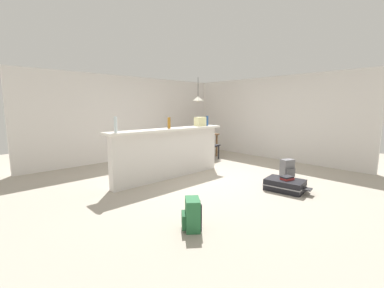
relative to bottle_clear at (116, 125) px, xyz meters
The scene contains 16 objects.
ground_plane 2.39m from the bottle_clear, 11.62° to the right, with size 13.00×13.00×0.05m, color #ADA393.
wall_back 3.30m from the bottle_clear, 53.41° to the left, with size 6.60×0.10×2.50m, color silver.
wall_right 5.02m from the bottle_clear, ahead, with size 0.10×6.00×2.50m, color silver.
partition_half_wall 1.48m from the bottle_clear, ahead, with size 2.80×0.20×1.07m, color silver.
bar_countertop 1.30m from the bottle_clear, ahead, with size 2.96×0.40×0.05m, color white.
bottle_clear is the anchor object (origin of this frame).
bottle_amber 1.28m from the bottle_clear, ahead, with size 0.07×0.07×0.25m, color #9E661E.
bottle_blue 2.51m from the bottle_clear, ahead, with size 0.07×0.07×0.24m, color #284C89.
grocery_bag 2.30m from the bottle_clear, ahead, with size 0.26×0.18×0.22m, color beige.
dining_table 3.80m from the bottle_clear, 21.34° to the left, with size 1.10×0.80×0.74m.
dining_chair_near_partition 3.65m from the bottle_clear, 14.09° to the left, with size 0.48×0.48×0.93m.
pendant_lamp 3.81m from the bottle_clear, 21.92° to the left, with size 0.34×0.34×0.76m.
suitcase_flat_black 3.40m from the bottle_clear, 42.51° to the right, with size 0.59×0.87×0.22m.
backpack_green 2.34m from the bottle_clear, 90.46° to the right, with size 0.33×0.34×0.42m.
backpack_grey 3.84m from the bottle_clear, 28.54° to the right, with size 0.32×0.30×0.42m.
book_stack 3.38m from the bottle_clear, 42.71° to the right, with size 0.26×0.22×0.06m.
Camera 1 is at (-4.11, -3.97, 1.60)m, focal length 23.68 mm.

